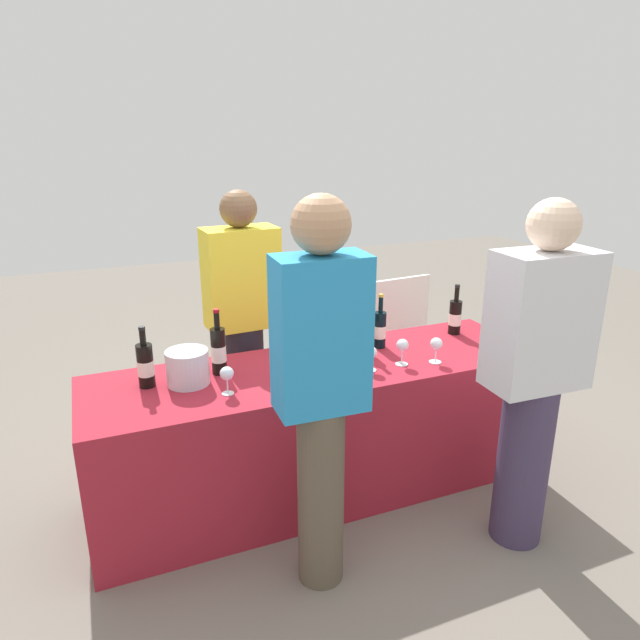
% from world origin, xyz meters
% --- Properties ---
extents(ground_plane, '(12.00, 12.00, 0.00)m').
position_xyz_m(ground_plane, '(0.00, 0.00, 0.00)').
color(ground_plane, slate).
extents(tasting_table, '(2.37, 0.68, 0.73)m').
position_xyz_m(tasting_table, '(0.00, 0.00, 0.36)').
color(tasting_table, maroon).
rests_on(tasting_table, ground_plane).
extents(wine_bottle_0, '(0.08, 0.08, 0.30)m').
position_xyz_m(wine_bottle_0, '(-0.85, 0.09, 0.83)').
color(wine_bottle_0, black).
rests_on(wine_bottle_0, tasting_table).
extents(wine_bottle_1, '(0.07, 0.07, 0.33)m').
position_xyz_m(wine_bottle_1, '(-0.50, 0.11, 0.85)').
color(wine_bottle_1, black).
rests_on(wine_bottle_1, tasting_table).
extents(wine_bottle_2, '(0.07, 0.07, 0.34)m').
position_xyz_m(wine_bottle_2, '(0.19, 0.16, 0.85)').
color(wine_bottle_2, black).
rests_on(wine_bottle_2, tasting_table).
extents(wine_bottle_3, '(0.07, 0.07, 0.32)m').
position_xyz_m(wine_bottle_3, '(0.29, 0.09, 0.84)').
color(wine_bottle_3, black).
rests_on(wine_bottle_3, tasting_table).
extents(wine_bottle_4, '(0.07, 0.07, 0.31)m').
position_xyz_m(wine_bottle_4, '(0.41, 0.12, 0.83)').
color(wine_bottle_4, black).
rests_on(wine_bottle_4, tasting_table).
extents(wine_bottle_5, '(0.07, 0.07, 0.30)m').
position_xyz_m(wine_bottle_5, '(0.93, 0.15, 0.83)').
color(wine_bottle_5, black).
rests_on(wine_bottle_5, tasting_table).
extents(wine_glass_0, '(0.06, 0.06, 0.13)m').
position_xyz_m(wine_glass_0, '(-0.52, -0.14, 0.82)').
color(wine_glass_0, silver).
rests_on(wine_glass_0, tasting_table).
extents(wine_glass_1, '(0.07, 0.07, 0.14)m').
position_xyz_m(wine_glass_1, '(-0.20, -0.07, 0.82)').
color(wine_glass_1, silver).
rests_on(wine_glass_1, tasting_table).
extents(wine_glass_2, '(0.06, 0.06, 0.13)m').
position_xyz_m(wine_glass_2, '(0.21, -0.15, 0.82)').
color(wine_glass_2, silver).
rests_on(wine_glass_2, tasting_table).
extents(wine_glass_3, '(0.07, 0.07, 0.14)m').
position_xyz_m(wine_glass_3, '(0.40, -0.14, 0.83)').
color(wine_glass_3, silver).
rests_on(wine_glass_3, tasting_table).
extents(wine_glass_4, '(0.07, 0.07, 0.14)m').
position_xyz_m(wine_glass_4, '(0.58, -0.19, 0.82)').
color(wine_glass_4, silver).
rests_on(wine_glass_4, tasting_table).
extents(ice_bucket, '(0.20, 0.20, 0.17)m').
position_xyz_m(ice_bucket, '(-0.66, 0.05, 0.81)').
color(ice_bucket, silver).
rests_on(ice_bucket, tasting_table).
extents(server_pouring, '(0.43, 0.25, 1.57)m').
position_xyz_m(server_pouring, '(-0.23, 0.62, 0.84)').
color(server_pouring, black).
rests_on(server_pouring, ground_plane).
extents(guest_0, '(0.37, 0.22, 1.67)m').
position_xyz_m(guest_0, '(-0.25, -0.61, 0.93)').
color(guest_0, brown).
rests_on(guest_0, ground_plane).
extents(guest_1, '(0.45, 0.26, 1.63)m').
position_xyz_m(guest_1, '(0.73, -0.73, 0.87)').
color(guest_1, '#3F3351').
rests_on(guest_1, ground_plane).
extents(menu_board, '(0.50, 0.07, 0.84)m').
position_xyz_m(menu_board, '(1.08, 1.05, 0.42)').
color(menu_board, white).
rests_on(menu_board, ground_plane).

